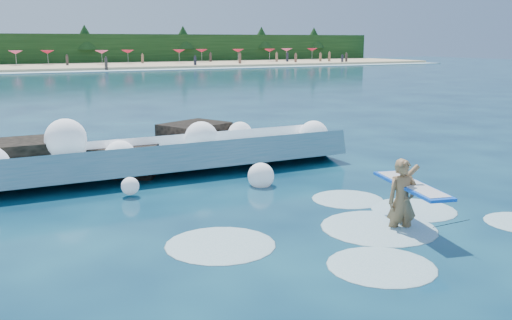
{
  "coord_description": "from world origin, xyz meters",
  "views": [
    {
      "loc": [
        -4.58,
        -9.75,
        3.99
      ],
      "look_at": [
        1.5,
        2.0,
        1.2
      ],
      "focal_mm": 40.0,
      "sensor_mm": 36.0,
      "label": 1
    }
  ],
  "objects": [
    {
      "name": "wet_band",
      "position": [
        0.0,
        67.0,
        0.04
      ],
      "size": [
        140.0,
        5.0,
        0.08
      ],
      "primitive_type": "cube",
      "color": "silver",
      "rests_on": "ground"
    },
    {
      "name": "rock_cluster",
      "position": [
        -0.73,
        7.77,
        0.46
      ],
      "size": [
        8.25,
        3.48,
        1.45
      ],
      "color": "black",
      "rests_on": "ground"
    },
    {
      "name": "beachgoers",
      "position": [
        0.95,
        74.76,
        1.04
      ],
      "size": [
        105.84,
        14.14,
        1.93
      ],
      "color": "#3F332D",
      "rests_on": "ground"
    },
    {
      "name": "ground",
      "position": [
        0.0,
        0.0,
        0.0
      ],
      "size": [
        200.0,
        200.0,
        0.0
      ],
      "primitive_type": "plane",
      "color": "#061E37",
      "rests_on": "ground"
    },
    {
      "name": "wave_spray",
      "position": [
        -1.7,
        6.51,
        0.85
      ],
      "size": [
        15.8,
        4.24,
        1.9
      ],
      "color": "white",
      "rests_on": "ground"
    },
    {
      "name": "surf_foam",
      "position": [
        2.89,
        -0.38,
        0.0
      ],
      "size": [
        8.49,
        5.8,
        0.13
      ],
      "color": "silver",
      "rests_on": "ground"
    },
    {
      "name": "breaking_wave",
      "position": [
        -1.33,
        6.77,
        0.48
      ],
      "size": [
        15.94,
        2.58,
        1.37
      ],
      "color": "teal",
      "rests_on": "ground"
    },
    {
      "name": "surfer_with_board",
      "position": [
        3.62,
        -0.79,
        0.69
      ],
      "size": [
        1.25,
        3.01,
        1.86
      ],
      "color": "olive",
      "rests_on": "ground"
    }
  ]
}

